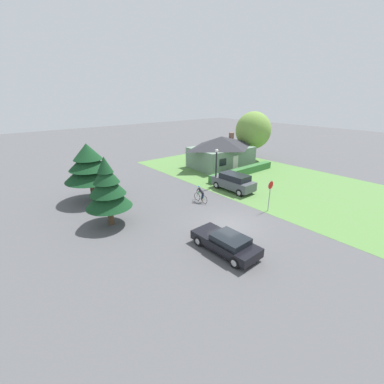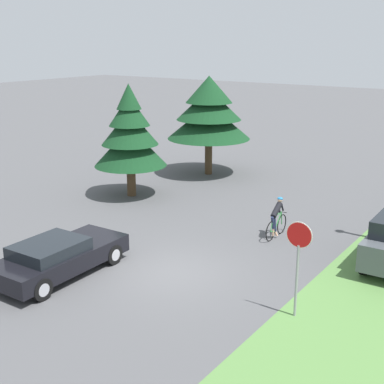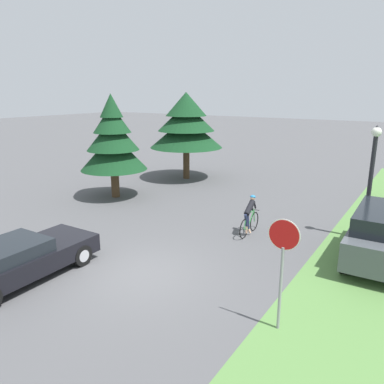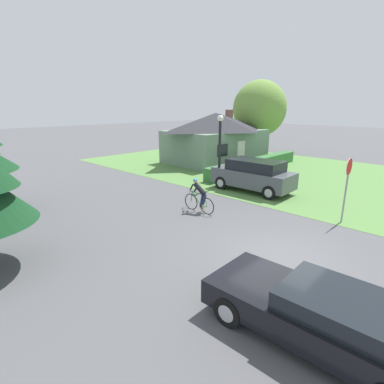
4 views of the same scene
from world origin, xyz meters
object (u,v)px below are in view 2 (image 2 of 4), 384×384
object	(u,v)px
cyclist	(276,219)
stop_sign	(298,250)
sedan_left_lane	(58,257)
conifer_tall_far	(209,112)
conifer_tall_near	(130,135)

from	to	relation	value
cyclist	stop_sign	distance (m)	6.14
sedan_left_lane	conifer_tall_far	bearing A→B (deg)	12.30
sedan_left_lane	conifer_tall_far	xyz separation A→B (m)	(-3.35, 13.81, 2.80)
stop_sign	conifer_tall_near	distance (m)	12.96
stop_sign	conifer_tall_far	bearing A→B (deg)	-49.47
conifer_tall_near	conifer_tall_far	xyz separation A→B (m)	(0.70, 5.66, 0.49)
cyclist	conifer_tall_near	bearing A→B (deg)	81.34
stop_sign	conifer_tall_near	bearing A→B (deg)	-30.12
cyclist	conifer_tall_near	size ratio (longest dim) A/B	0.33
sedan_left_lane	cyclist	world-z (taller)	cyclist
sedan_left_lane	conifer_tall_far	size ratio (longest dim) A/B	0.85
sedan_left_lane	stop_sign	distance (m)	7.58
conifer_tall_far	sedan_left_lane	bearing A→B (deg)	-76.36
conifer_tall_near	stop_sign	bearing A→B (deg)	-29.09
conifer_tall_far	stop_sign	bearing A→B (deg)	-48.44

